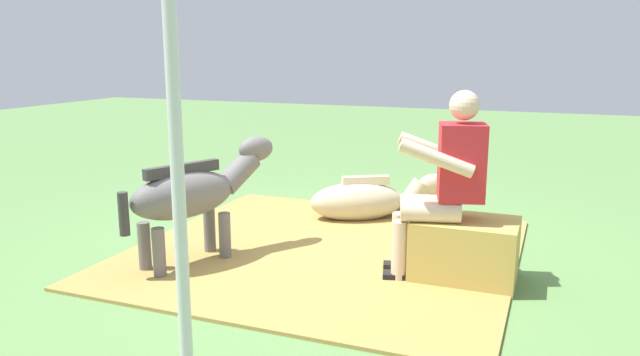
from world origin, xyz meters
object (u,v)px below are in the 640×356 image
(pony_lying, at_px, (367,200))
(person_seated, at_px, (444,178))
(hay_bale, at_px, (465,250))
(pony_standing, at_px, (194,193))
(tent_pole_left, at_px, (177,161))

(pony_lying, bearing_deg, person_seated, 126.72)
(hay_bale, relative_size, pony_standing, 0.55)
(hay_bale, height_order, tent_pole_left, tent_pole_left)
(hay_bale, xyz_separation_m, pony_standing, (1.92, 0.39, 0.32))
(pony_lying, bearing_deg, tent_pole_left, 92.05)
(pony_standing, height_order, pony_lying, pony_standing)
(tent_pole_left, bearing_deg, pony_standing, -58.41)
(person_seated, relative_size, pony_lying, 1.02)
(hay_bale, relative_size, person_seated, 0.53)
(hay_bale, xyz_separation_m, person_seated, (0.16, 0.03, 0.50))
(pony_lying, height_order, tent_pole_left, tent_pole_left)
(hay_bale, bearing_deg, person_seated, 10.11)
(hay_bale, distance_m, tent_pole_left, 2.35)
(tent_pole_left, bearing_deg, person_seated, -112.67)
(person_seated, bearing_deg, pony_lying, -53.28)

